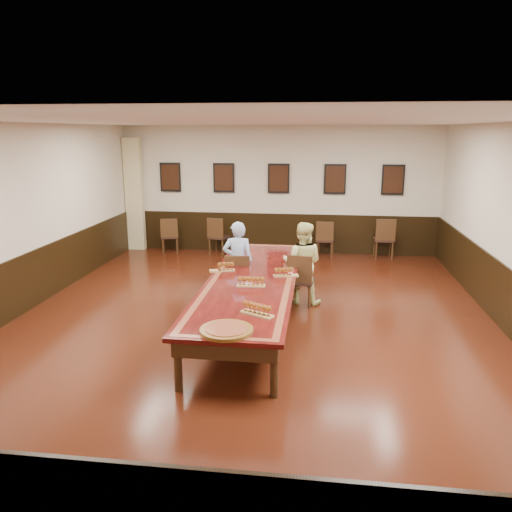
# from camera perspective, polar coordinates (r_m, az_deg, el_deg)

# --- Properties ---
(floor) EXTENTS (8.00, 10.00, 0.02)m
(floor) POSITION_cam_1_polar(r_m,az_deg,el_deg) (8.29, -0.45, -7.63)
(floor) COLOR black
(floor) RESTS_ON ground
(ceiling) EXTENTS (8.00, 10.00, 0.02)m
(ceiling) POSITION_cam_1_polar(r_m,az_deg,el_deg) (7.70, -0.49, 15.23)
(ceiling) COLOR white
(ceiling) RESTS_ON floor
(wall_back) EXTENTS (8.00, 0.02, 3.20)m
(wall_back) POSITION_cam_1_polar(r_m,az_deg,el_deg) (12.76, 2.61, 7.53)
(wall_back) COLOR beige
(wall_back) RESTS_ON floor
(wall_front) EXTENTS (8.00, 0.02, 3.20)m
(wall_front) POSITION_cam_1_polar(r_m,az_deg,el_deg) (3.17, -13.21, -13.70)
(wall_front) COLOR beige
(wall_front) RESTS_ON floor
(wall_left) EXTENTS (0.02, 10.00, 3.20)m
(wall_left) POSITION_cam_1_polar(r_m,az_deg,el_deg) (9.27, -25.91, 3.63)
(wall_left) COLOR beige
(wall_left) RESTS_ON floor
(chair_man) EXTENTS (0.49, 0.52, 0.94)m
(chair_man) POSITION_cam_1_polar(r_m,az_deg,el_deg) (9.04, -2.10, -2.56)
(chair_man) COLOR black
(chair_man) RESTS_ON floor
(chair_woman) EXTENTS (0.50, 0.54, 0.96)m
(chair_woman) POSITION_cam_1_polar(r_m,az_deg,el_deg) (8.99, 5.17, -2.63)
(chair_woman) COLOR black
(chair_woman) RESTS_ON floor
(spare_chair_a) EXTENTS (0.52, 0.55, 0.91)m
(spare_chair_a) POSITION_cam_1_polar(r_m,az_deg,el_deg) (13.01, -9.81, 2.37)
(spare_chair_a) COLOR black
(spare_chair_a) RESTS_ON floor
(spare_chair_b) EXTENTS (0.55, 0.58, 0.95)m
(spare_chair_b) POSITION_cam_1_polar(r_m,az_deg,el_deg) (12.71, -4.25, 2.35)
(spare_chair_b) COLOR black
(spare_chair_b) RESTS_ON floor
(spare_chair_c) EXTENTS (0.48, 0.51, 0.91)m
(spare_chair_c) POSITION_cam_1_polar(r_m,az_deg,el_deg) (12.54, 7.93, 2.00)
(spare_chair_c) COLOR black
(spare_chair_c) RESTS_ON floor
(spare_chair_d) EXTENTS (0.48, 0.52, 1.00)m
(spare_chair_d) POSITION_cam_1_polar(r_m,az_deg,el_deg) (12.65, 14.40, 2.00)
(spare_chair_d) COLOR black
(spare_chair_d) RESTS_ON floor
(person_man) EXTENTS (0.58, 0.41, 1.49)m
(person_man) POSITION_cam_1_polar(r_m,az_deg,el_deg) (9.06, -2.07, -0.69)
(person_man) COLOR #5386D0
(person_man) RESTS_ON floor
(person_woman) EXTENTS (0.81, 0.66, 1.50)m
(person_woman) POSITION_cam_1_polar(r_m,az_deg,el_deg) (9.01, 5.31, -0.81)
(person_woman) COLOR #ECE993
(person_woman) RESTS_ON floor
(pink_phone) EXTENTS (0.09, 0.15, 0.01)m
(pink_phone) POSITION_cam_1_polar(r_m,az_deg,el_deg) (8.31, 3.97, -2.01)
(pink_phone) COLOR #EA4E72
(pink_phone) RESTS_ON conference_table
(curtain) EXTENTS (0.45, 0.18, 2.90)m
(curtain) POSITION_cam_1_polar(r_m,az_deg,el_deg) (13.43, -13.73, 6.84)
(curtain) COLOR #C7BE89
(curtain) RESTS_ON floor
(wainscoting) EXTENTS (8.00, 10.00, 1.00)m
(wainscoting) POSITION_cam_1_polar(r_m,az_deg,el_deg) (8.11, -0.45, -4.28)
(wainscoting) COLOR black
(wainscoting) RESTS_ON floor
(conference_table) EXTENTS (1.40, 5.00, 0.76)m
(conference_table) POSITION_cam_1_polar(r_m,az_deg,el_deg) (8.08, -0.45, -3.54)
(conference_table) COLOR black
(conference_table) RESTS_ON floor
(posters) EXTENTS (6.14, 0.04, 0.74)m
(posters) POSITION_cam_1_polar(r_m,az_deg,el_deg) (12.66, 2.60, 8.85)
(posters) COLOR black
(posters) RESTS_ON wall_back
(flight_a) EXTENTS (0.45, 0.25, 0.16)m
(flight_a) POSITION_cam_1_polar(r_m,az_deg,el_deg) (8.44, -3.74, -1.28)
(flight_a) COLOR #9E7442
(flight_a) RESTS_ON conference_table
(flight_b) EXTENTS (0.42, 0.20, 0.15)m
(flight_b) POSITION_cam_1_polar(r_m,az_deg,el_deg) (8.15, 3.33, -1.86)
(flight_b) COLOR #9E7442
(flight_b) RESTS_ON conference_table
(flight_c) EXTENTS (0.44, 0.16, 0.16)m
(flight_c) POSITION_cam_1_polar(r_m,az_deg,el_deg) (7.61, -0.56, -2.98)
(flight_c) COLOR #9E7442
(flight_c) RESTS_ON conference_table
(flight_d) EXTENTS (0.47, 0.34, 0.17)m
(flight_d) POSITION_cam_1_polar(r_m,az_deg,el_deg) (6.44, 0.10, -6.14)
(flight_d) COLOR #9E7442
(flight_d) RESTS_ON conference_table
(red_plate_grp) EXTENTS (0.22, 0.22, 0.03)m
(red_plate_grp) POSITION_cam_1_polar(r_m,az_deg,el_deg) (7.68, -0.89, -3.31)
(red_plate_grp) COLOR #A81D0B
(red_plate_grp) RESTS_ON conference_table
(carved_platter) EXTENTS (0.67, 0.67, 0.05)m
(carved_platter) POSITION_cam_1_polar(r_m,az_deg,el_deg) (5.97, -3.39, -8.45)
(carved_platter) COLOR #533310
(carved_platter) RESTS_ON conference_table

